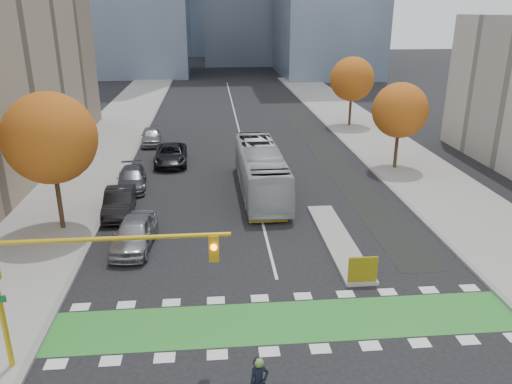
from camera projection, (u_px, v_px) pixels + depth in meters
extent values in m
plane|color=black|center=(293.00, 344.00, 19.68)|extent=(300.00, 300.00, 0.00)
cube|color=gray|center=(72.00, 185.00, 37.22)|extent=(7.00, 120.00, 0.15)
cube|color=gray|center=(421.00, 175.00, 39.49)|extent=(7.00, 120.00, 0.15)
cube|color=gray|center=(120.00, 184.00, 37.52)|extent=(0.30, 120.00, 0.16)
cube|color=gray|center=(378.00, 176.00, 39.20)|extent=(0.30, 120.00, 0.16)
cube|color=#2A812B|center=(288.00, 321.00, 21.08)|extent=(20.00, 3.00, 0.01)
cube|color=silver|center=(238.00, 125.00, 57.08)|extent=(0.15, 70.00, 0.01)
cube|color=black|center=(320.00, 145.00, 48.36)|extent=(2.50, 50.00, 0.01)
cube|color=gray|center=(337.00, 240.00, 28.41)|extent=(1.60, 10.00, 0.16)
cube|color=yellow|center=(363.00, 270.00, 23.67)|extent=(1.40, 0.12, 1.30)
cylinder|color=#332114|center=(58.00, 188.00, 28.99)|extent=(0.28, 0.28, 5.25)
sphere|color=#A95614|center=(50.00, 138.00, 27.96)|extent=(5.20, 5.20, 5.20)
cylinder|color=#332114|center=(397.00, 142.00, 40.48)|extent=(0.28, 0.28, 4.55)
sphere|color=#A95614|center=(400.00, 110.00, 39.58)|extent=(4.40, 4.40, 4.40)
cylinder|color=#332114|center=(350.00, 105.00, 55.42)|extent=(0.28, 0.28, 4.90)
sphere|color=#A95614|center=(352.00, 79.00, 54.46)|extent=(4.80, 4.80, 4.80)
cylinder|color=#BF9914|center=(1.00, 308.00, 17.44)|extent=(0.20, 0.20, 5.20)
cylinder|color=#BF9914|center=(110.00, 239.00, 16.91)|extent=(8.20, 0.16, 0.16)
cube|color=#BF9914|center=(214.00, 248.00, 17.38)|extent=(0.35, 0.28, 1.00)
sphere|color=orange|center=(214.00, 248.00, 17.18)|extent=(0.22, 0.22, 0.22)
imported|color=black|center=(259.00, 382.00, 15.62)|extent=(0.75, 0.61, 1.80)
sphere|color=#597F2D|center=(259.00, 363.00, 15.37)|extent=(0.31, 0.31, 0.31)
imported|color=#B9BEC1|center=(261.00, 170.00, 35.43)|extent=(3.01, 12.04, 3.34)
imported|color=#96969B|center=(134.00, 233.00, 27.36)|extent=(2.41, 5.17, 1.71)
imported|color=black|center=(119.00, 202.00, 31.91)|extent=(1.99, 5.05, 1.64)
imported|color=#4D4D52|center=(132.00, 179.00, 36.63)|extent=(2.48, 5.15, 1.45)
imported|color=black|center=(171.00, 154.00, 42.40)|extent=(2.89, 5.90, 1.61)
imported|color=#9C9BA1|center=(151.00, 136.00, 48.58)|extent=(2.34, 4.87, 1.60)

